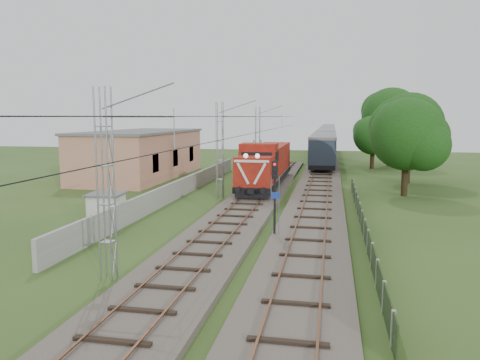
% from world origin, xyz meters
% --- Properties ---
extents(ground, '(140.00, 140.00, 0.00)m').
position_xyz_m(ground, '(0.00, 0.00, 0.00)').
color(ground, '#2F4A1B').
rests_on(ground, ground).
extents(track_main, '(4.20, 70.00, 0.45)m').
position_xyz_m(track_main, '(0.00, 7.00, 0.18)').
color(track_main, '#6B6054').
rests_on(track_main, ground).
extents(track_side, '(4.20, 80.00, 0.45)m').
position_xyz_m(track_side, '(5.00, 20.00, 0.18)').
color(track_side, '#6B6054').
rests_on(track_side, ground).
extents(catenary, '(3.31, 70.00, 8.00)m').
position_xyz_m(catenary, '(-2.95, 12.00, 4.05)').
color(catenary, gray).
rests_on(catenary, ground).
extents(boundary_wall, '(0.25, 40.00, 1.50)m').
position_xyz_m(boundary_wall, '(-6.50, 12.00, 0.75)').
color(boundary_wall, '#9E9E99').
rests_on(boundary_wall, ground).
extents(station_building, '(8.40, 20.40, 5.22)m').
position_xyz_m(station_building, '(-15.00, 24.00, 2.63)').
color(station_building, tan).
rests_on(station_building, ground).
extents(fence, '(0.12, 32.00, 1.20)m').
position_xyz_m(fence, '(8.00, 3.00, 0.60)').
color(fence, black).
rests_on(fence, ground).
extents(locomotive, '(3.06, 17.49, 4.44)m').
position_xyz_m(locomotive, '(0.00, 18.54, 2.28)').
color(locomotive, black).
rests_on(locomotive, ground).
extents(coach_rake, '(3.26, 97.17, 3.76)m').
position_xyz_m(coach_rake, '(5.00, 77.21, 2.67)').
color(coach_rake, black).
rests_on(coach_rake, ground).
extents(signal_post, '(0.49, 0.38, 4.44)m').
position_xyz_m(signal_post, '(3.07, -0.29, 3.05)').
color(signal_post, black).
rests_on(signal_post, ground).
extents(relay_hut, '(2.23, 2.23, 2.15)m').
position_xyz_m(relay_hut, '(-7.40, 0.48, 1.09)').
color(relay_hut, silver).
rests_on(relay_hut, ground).
extents(tree_a, '(6.48, 6.17, 8.40)m').
position_xyz_m(tree_a, '(12.38, 16.13, 5.24)').
color(tree_a, '#342915').
rests_on(tree_a, ground).
extents(tree_b, '(7.12, 6.78, 9.23)m').
position_xyz_m(tree_b, '(13.86, 24.49, 5.76)').
color(tree_b, '#342915').
rests_on(tree_b, ground).
extents(tree_c, '(5.36, 5.10, 6.94)m').
position_xyz_m(tree_c, '(11.39, 37.58, 4.33)').
color(tree_c, '#342915').
rests_on(tree_c, ground).
extents(tree_d, '(8.26, 7.87, 10.71)m').
position_xyz_m(tree_d, '(14.00, 41.27, 6.68)').
color(tree_d, '#342915').
rests_on(tree_d, ground).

